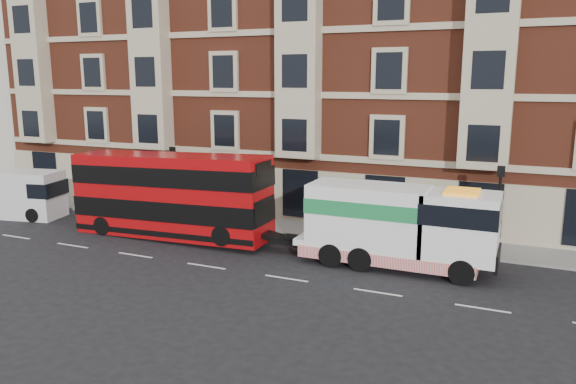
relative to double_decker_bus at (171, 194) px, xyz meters
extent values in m
plane|color=black|center=(4.21, -3.35, -2.38)|extent=(120.00, 120.00, 0.00)
cube|color=slate|center=(4.21, 4.15, -2.30)|extent=(90.00, 3.00, 0.15)
cube|color=brown|center=(4.71, 11.65, 6.62)|extent=(45.00, 12.00, 18.00)
cylinder|color=black|center=(-1.79, 2.85, -0.23)|extent=(0.14, 0.14, 4.00)
cube|color=black|center=(-1.79, 2.85, 1.87)|extent=(0.35, 0.15, 0.50)
cylinder|color=black|center=(16.21, 2.85, -0.23)|extent=(0.14, 0.14, 4.00)
cube|color=black|center=(16.21, 2.85, 1.87)|extent=(0.35, 0.15, 0.50)
cube|color=#A7090C|center=(0.00, 0.00, -0.06)|extent=(11.05, 2.47, 4.34)
cube|color=black|center=(0.00, 0.00, -0.70)|extent=(11.09, 2.53, 1.04)
cube|color=black|center=(0.00, 0.00, 1.07)|extent=(11.09, 2.53, 0.99)
cylinder|color=black|center=(-3.75, -1.12, -1.87)|extent=(1.03, 0.32, 1.03)
cylinder|color=black|center=(-3.75, 1.12, -1.87)|extent=(1.03, 0.32, 1.03)
cylinder|color=black|center=(3.75, -1.12, -1.57)|extent=(1.03, 0.32, 1.03)
cylinder|color=black|center=(3.75, 1.12, -1.57)|extent=(1.03, 0.32, 1.03)
cube|color=white|center=(12.00, 0.00, -1.44)|extent=(8.88, 2.27, 0.30)
cube|color=white|center=(14.86, 0.00, -0.16)|extent=(3.16, 2.47, 2.86)
cube|color=white|center=(10.82, 0.00, -0.11)|extent=(5.33, 2.47, 2.86)
cube|color=#1C8244|center=(10.82, 0.00, 0.38)|extent=(5.38, 2.51, 0.69)
cube|color=red|center=(11.80, 0.00, -1.79)|extent=(7.89, 2.53, 0.54)
cylinder|color=black|center=(15.16, -1.12, -1.84)|extent=(1.09, 0.35, 1.09)
cylinder|color=black|center=(15.16, 1.12, -1.84)|extent=(1.09, 0.35, 1.09)
cylinder|color=black|center=(10.82, -1.12, -1.84)|extent=(1.09, 0.39, 1.09)
cylinder|color=black|center=(10.82, 1.12, -1.84)|extent=(1.09, 0.39, 1.09)
cylinder|color=black|center=(9.43, -1.12, -1.84)|extent=(1.09, 0.39, 1.09)
cylinder|color=black|center=(9.43, 1.12, -1.84)|extent=(1.09, 0.39, 1.09)
cube|color=silver|center=(-11.45, 0.08, -0.95)|extent=(5.83, 3.22, 2.86)
cylinder|color=black|center=(-13.38, 0.77, -1.96)|extent=(0.87, 0.43, 0.84)
cylinder|color=black|center=(-9.52, -0.61, -1.96)|extent=(0.87, 0.43, 0.84)
cylinder|color=black|center=(-9.93, 1.45, -1.96)|extent=(0.87, 0.43, 0.84)
imported|color=#1A2034|center=(-4.06, 4.21, -1.36)|extent=(0.67, 0.47, 1.74)
camera|label=1|loc=(17.42, -24.22, 6.05)|focal=35.00mm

